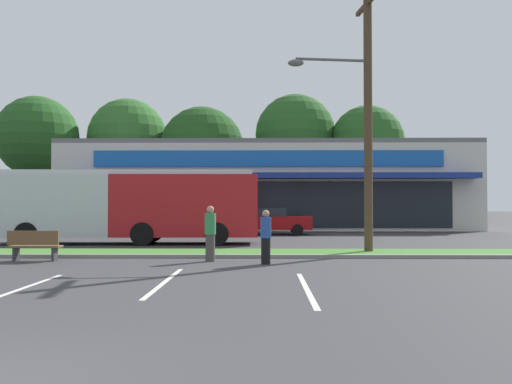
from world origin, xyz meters
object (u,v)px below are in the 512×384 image
object	(u,v)px
pedestrian_by_pole	(266,237)
car_1	(163,222)
city_bus	(128,204)
car_2	(272,221)
bus_stop_bench	(34,245)
pedestrian_near_bench	(210,233)
utility_pole	(364,110)

from	to	relation	value
pedestrian_by_pole	car_1	bearing A→B (deg)	-102.63
city_bus	car_1	world-z (taller)	city_bus
car_2	city_bus	bearing A→B (deg)	-132.41
car_1	bus_stop_bench	bearing A→B (deg)	-95.32
pedestrian_near_bench	pedestrian_by_pole	distance (m)	1.88
utility_pole	bus_stop_bench	xyz separation A→B (m)	(-10.70, -2.36, -4.61)
pedestrian_by_pole	utility_pole	bearing A→B (deg)	-171.71
bus_stop_bench	pedestrian_by_pole	xyz separation A→B (m)	(7.21, -0.78, 0.30)
utility_pole	car_2	xyz separation A→B (m)	(-3.08, 12.14, -4.31)
pedestrian_near_bench	utility_pole	bearing A→B (deg)	34.77
utility_pole	car_2	world-z (taller)	utility_pole
city_bus	pedestrian_by_pole	distance (m)	10.21
city_bus	car_2	xyz separation A→B (m)	(6.53, 7.15, -0.97)
city_bus	pedestrian_near_bench	distance (m)	8.62
city_bus	car_1	bearing A→B (deg)	-93.17
car_1	pedestrian_by_pole	size ratio (longest dim) A/B	2.57
car_2	pedestrian_by_pole	distance (m)	15.28
utility_pole	bus_stop_bench	size ratio (longest dim) A/B	5.96
city_bus	utility_pole	bearing A→B (deg)	151.40
city_bus	car_2	bearing A→B (deg)	-133.56
car_2	bus_stop_bench	bearing A→B (deg)	-117.75
car_2	pedestrian_near_bench	bearing A→B (deg)	-98.38
city_bus	bus_stop_bench	size ratio (longest dim) A/B	7.27
car_2	pedestrian_near_bench	size ratio (longest dim) A/B	2.58
utility_pole	car_1	size ratio (longest dim) A/B	2.31
utility_pole	bus_stop_bench	bearing A→B (deg)	-167.58
city_bus	pedestrian_near_bench	world-z (taller)	city_bus
car_1	pedestrian_near_bench	xyz separation A→B (m)	(4.14, -14.51, 0.11)
city_bus	car_2	distance (m)	9.73
car_1	pedestrian_near_bench	bearing A→B (deg)	-74.07
bus_stop_bench	car_2	size ratio (longest dim) A/B	0.36
bus_stop_bench	pedestrian_by_pole	world-z (taller)	pedestrian_by_pole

